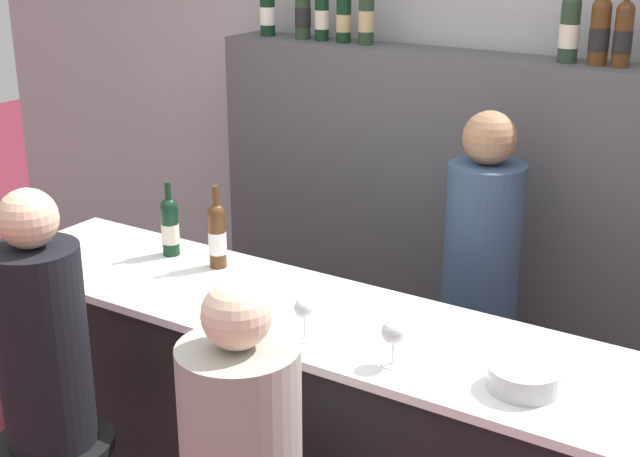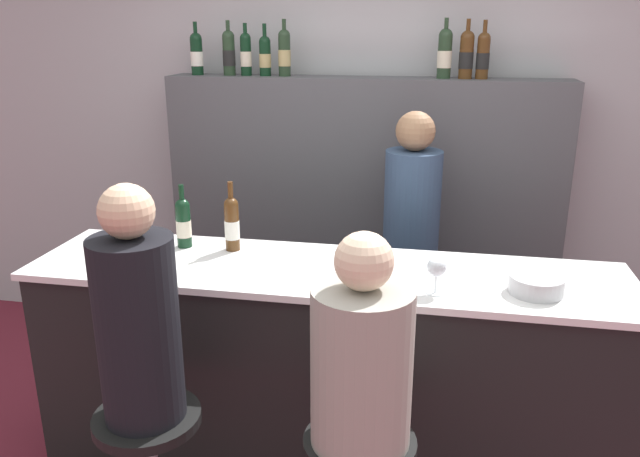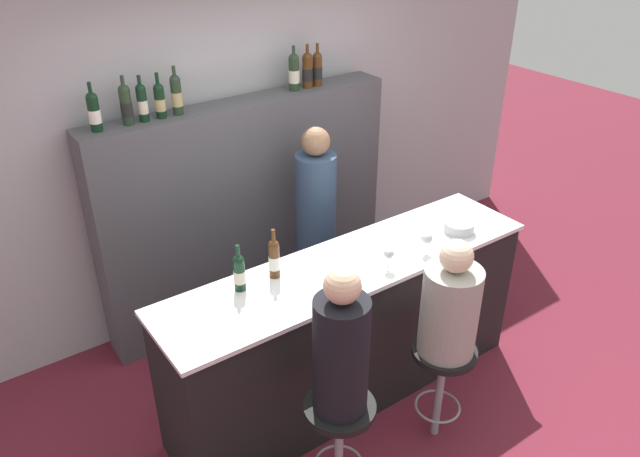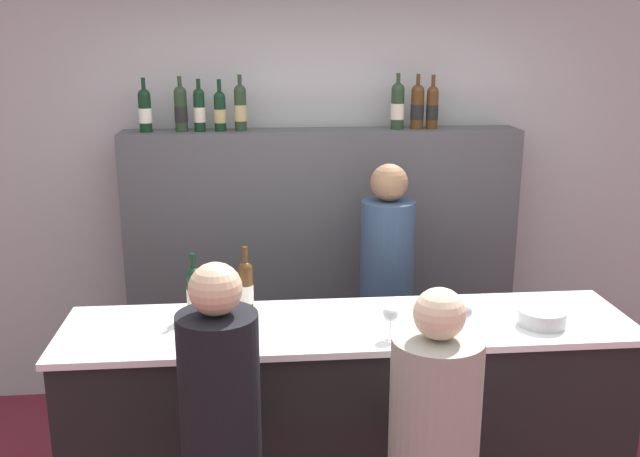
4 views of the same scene
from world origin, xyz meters
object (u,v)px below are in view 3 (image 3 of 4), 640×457
(guest_seated_right, at_px, (450,306))
(wine_bottle_backbar_1, at_px, (126,104))
(wine_bottle_backbar_3, at_px, (160,100))
(wine_glass_1, at_px, (426,239))
(wine_glass_0, at_px, (388,254))
(bar_stool_left, at_px, (339,425))
(wine_bottle_counter_0, at_px, (239,272))
(wine_bottle_backbar_7, at_px, (317,69))
(guest_seated_left, at_px, (341,349))
(wine_bottle_backbar_6, at_px, (307,70))
(wine_bottle_backbar_5, at_px, (294,72))
(bartender, at_px, (316,235))
(wine_bottle_backbar_0, at_px, (94,111))
(wine_bottle_backbar_4, at_px, (176,94))
(wine_bottle_backbar_2, at_px, (142,102))
(bar_stool_right, at_px, (442,368))
(metal_bowl, at_px, (459,226))
(wine_bottle_counter_1, at_px, (274,258))

(guest_seated_right, bearing_deg, wine_bottle_backbar_1, 118.94)
(wine_bottle_backbar_3, relative_size, wine_glass_1, 2.06)
(wine_glass_0, distance_m, bar_stool_left, 1.04)
(wine_bottle_counter_0, xyz_separation_m, wine_bottle_backbar_7, (1.37, 1.16, 0.71))
(wine_glass_1, relative_size, guest_seated_left, 0.17)
(wine_bottle_backbar_6, distance_m, wine_glass_0, 1.71)
(wine_bottle_counter_0, distance_m, wine_bottle_backbar_1, 1.37)
(wine_bottle_backbar_5, height_order, bar_stool_left, wine_bottle_backbar_5)
(bar_stool_left, xyz_separation_m, bartender, (0.88, 1.48, 0.22))
(wine_bottle_backbar_0, xyz_separation_m, bartender, (1.37, -0.46, -1.13))
(wine_bottle_backbar_3, relative_size, wine_bottle_backbar_5, 0.91)
(wine_bottle_backbar_4, relative_size, wine_bottle_backbar_6, 1.00)
(wine_bottle_counter_0, relative_size, wine_bottle_backbar_7, 0.93)
(bar_stool_left, bearing_deg, bartender, 59.27)
(wine_bottle_backbar_2, height_order, wine_glass_1, wine_bottle_backbar_2)
(wine_bottle_backbar_0, height_order, guest_seated_left, wine_bottle_backbar_0)
(wine_bottle_backbar_4, bearing_deg, guest_seated_right, -69.50)
(wine_bottle_backbar_3, distance_m, wine_glass_0, 1.82)
(wine_bottle_backbar_7, bearing_deg, wine_glass_1, -97.66)
(wine_bottle_counter_0, xyz_separation_m, wine_bottle_backbar_4, (0.21, 1.16, 0.72))
(wine_bottle_backbar_6, height_order, wine_glass_0, wine_bottle_backbar_6)
(wine_bottle_backbar_5, bearing_deg, wine_bottle_backbar_6, 0.00)
(wine_bottle_backbar_6, height_order, bar_stool_left, wine_bottle_backbar_6)
(wine_glass_0, bearing_deg, wine_bottle_backbar_4, 113.23)
(wine_bottle_backbar_2, xyz_separation_m, bar_stool_right, (0.96, -1.94, -1.35))
(wine_bottle_counter_0, distance_m, wine_bottle_backbar_3, 1.35)
(metal_bowl, distance_m, guest_seated_left, 1.50)
(wine_bottle_counter_1, bearing_deg, guest_seated_left, -96.53)
(metal_bowl, bearing_deg, wine_bottle_backbar_7, 97.39)
(wine_bottle_backbar_2, relative_size, wine_bottle_backbar_3, 1.01)
(wine_bottle_counter_0, distance_m, metal_bowl, 1.57)
(bar_stool_left, distance_m, guest_seated_right, 0.92)
(wine_bottle_counter_1, bearing_deg, bar_stool_right, -48.19)
(wine_glass_0, bearing_deg, wine_bottle_backbar_2, 120.58)
(wine_bottle_backbar_1, height_order, wine_bottle_backbar_3, wine_bottle_backbar_1)
(wine_bottle_backbar_7, bearing_deg, wine_bottle_counter_1, -134.34)
(wine_bottle_backbar_5, bearing_deg, guest_seated_right, -96.36)
(wine_bottle_backbar_0, distance_m, bartender, 1.83)
(wine_bottle_backbar_7, distance_m, guest_seated_left, 2.43)
(wine_bottle_backbar_7, relative_size, guest_seated_right, 0.43)
(wine_bottle_counter_0, relative_size, wine_bottle_backbar_3, 0.99)
(wine_bottle_backbar_3, bearing_deg, wine_bottle_backbar_2, 180.00)
(wine_bottle_counter_1, bearing_deg, wine_bottle_backbar_1, 107.83)
(wine_bottle_backbar_4, height_order, wine_bottle_backbar_5, wine_bottle_backbar_5)
(wine_bottle_counter_0, bearing_deg, wine_glass_1, -15.78)
(wine_bottle_backbar_0, distance_m, bar_stool_left, 2.41)
(wine_bottle_backbar_6, height_order, guest_seated_left, wine_bottle_backbar_6)
(wine_glass_0, bearing_deg, bar_stool_left, -147.15)
(wine_glass_0, relative_size, guest_seated_right, 0.19)
(wine_bottle_backbar_3, bearing_deg, guest_seated_left, -88.37)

